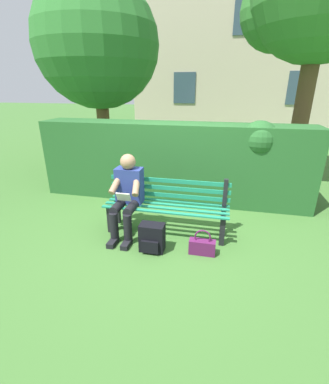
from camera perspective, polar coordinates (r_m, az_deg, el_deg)
ground at (r=4.06m, az=0.31°, el=-8.63°), size 60.00×60.00×0.00m
park_bench at (r=3.92m, az=0.54°, el=-2.60°), size 1.80×0.46×0.84m
person_seated at (r=3.85m, az=-8.00°, el=-0.36°), size 0.44×0.73×1.17m
hedge_backdrop at (r=5.07m, az=2.00°, el=6.82°), size 4.99×0.76×1.53m
building_facade at (r=13.29m, az=16.26°, el=27.37°), size 8.83×3.00×7.14m
backpack at (r=3.57m, az=-2.67°, el=-9.73°), size 0.32×0.27×0.38m
handbag at (r=3.57m, az=8.04°, el=-11.36°), size 0.34×0.13×0.35m
tree_far at (r=7.82m, az=-14.82°, el=27.55°), size 3.21×3.06×4.54m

